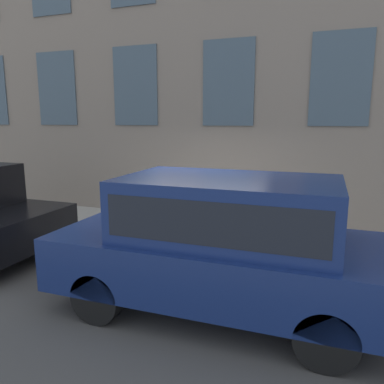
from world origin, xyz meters
The scene contains 5 objects.
ground_plane centered at (0.00, 0.00, 0.00)m, with size 80.00×80.00×0.00m, color #514F4C.
sidewalk centered at (1.28, 0.00, 0.09)m, with size 2.57×60.00×0.18m.
fire_hydrant centered at (0.61, -0.14, 0.59)m, with size 0.32×0.44×0.80m.
person centered at (0.86, 0.61, 0.95)m, with size 0.31×0.21×1.29m.
parked_truck_navy_near centered at (-1.50, -1.02, 1.05)m, with size 1.91×4.49×1.86m.
Camera 1 is at (-6.13, -2.24, 2.58)m, focal length 35.00 mm.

